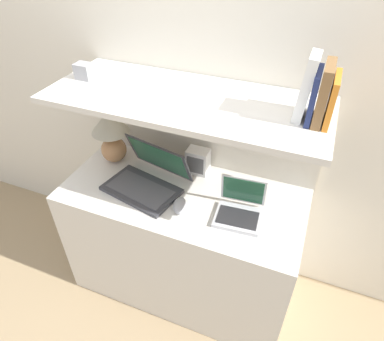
{
  "coord_description": "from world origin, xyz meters",
  "views": [
    {
      "loc": [
        0.54,
        -0.92,
        1.97
      ],
      "look_at": [
        0.06,
        0.29,
        0.94
      ],
      "focal_mm": 32.0,
      "sensor_mm": 36.0,
      "label": 1
    }
  ],
  "objects_px": {
    "laptop_large": "(147,179)",
    "computer_mouse": "(180,206)",
    "book_brown": "(324,94)",
    "book_orange": "(332,100)",
    "table_lamp": "(111,132)",
    "shelf_gadget": "(84,71)",
    "router_box": "(198,161)",
    "book_navy": "(314,96)",
    "book_white": "(306,87)",
    "laptop_small": "(240,209)"
  },
  "relations": [
    {
      "from": "laptop_large",
      "to": "computer_mouse",
      "type": "relative_size",
      "value": 3.34
    },
    {
      "from": "laptop_large",
      "to": "book_brown",
      "type": "relative_size",
      "value": 1.96
    },
    {
      "from": "computer_mouse",
      "to": "book_orange",
      "type": "bearing_deg",
      "value": 16.83
    },
    {
      "from": "table_lamp",
      "to": "shelf_gadget",
      "type": "relative_size",
      "value": 4.02
    },
    {
      "from": "laptop_large",
      "to": "router_box",
      "type": "height_order",
      "value": "laptop_large"
    },
    {
      "from": "book_navy",
      "to": "book_white",
      "type": "bearing_deg",
      "value": 180.0
    },
    {
      "from": "laptop_large",
      "to": "laptop_small",
      "type": "bearing_deg",
      "value": -3.03
    },
    {
      "from": "computer_mouse",
      "to": "router_box",
      "type": "distance_m",
      "value": 0.32
    },
    {
      "from": "computer_mouse",
      "to": "book_white",
      "type": "xyz_separation_m",
      "value": [
        0.46,
        0.17,
        0.63
      ]
    },
    {
      "from": "book_navy",
      "to": "laptop_small",
      "type": "bearing_deg",
      "value": -153.67
    },
    {
      "from": "table_lamp",
      "to": "laptop_large",
      "type": "distance_m",
      "value": 0.35
    },
    {
      "from": "table_lamp",
      "to": "book_white",
      "type": "relative_size",
      "value": 1.26
    },
    {
      "from": "laptop_small",
      "to": "router_box",
      "type": "bearing_deg",
      "value": 141.59
    },
    {
      "from": "table_lamp",
      "to": "book_navy",
      "type": "bearing_deg",
      "value": -3.52
    },
    {
      "from": "computer_mouse",
      "to": "book_brown",
      "type": "bearing_deg",
      "value": 17.87
    },
    {
      "from": "book_brown",
      "to": "book_navy",
      "type": "bearing_deg",
      "value": 180.0
    },
    {
      "from": "router_box",
      "to": "book_brown",
      "type": "distance_m",
      "value": 0.8
    },
    {
      "from": "book_brown",
      "to": "laptop_small",
      "type": "bearing_deg",
      "value": -156.75
    },
    {
      "from": "book_brown",
      "to": "book_white",
      "type": "height_order",
      "value": "book_white"
    },
    {
      "from": "laptop_large",
      "to": "book_brown",
      "type": "bearing_deg",
      "value": 5.83
    },
    {
      "from": "laptop_small",
      "to": "book_brown",
      "type": "distance_m",
      "value": 0.65
    },
    {
      "from": "table_lamp",
      "to": "shelf_gadget",
      "type": "distance_m",
      "value": 0.37
    },
    {
      "from": "table_lamp",
      "to": "book_brown",
      "type": "distance_m",
      "value": 1.13
    },
    {
      "from": "computer_mouse",
      "to": "book_navy",
      "type": "bearing_deg",
      "value": 18.95
    },
    {
      "from": "book_orange",
      "to": "book_navy",
      "type": "xyz_separation_m",
      "value": [
        -0.07,
        0.0,
        0.0
      ]
    },
    {
      "from": "router_box",
      "to": "shelf_gadget",
      "type": "xyz_separation_m",
      "value": [
        -0.54,
        -0.14,
        0.49
      ]
    },
    {
      "from": "shelf_gadget",
      "to": "computer_mouse",
      "type": "bearing_deg",
      "value": -16.79
    },
    {
      "from": "router_box",
      "to": "book_white",
      "type": "relative_size",
      "value": 0.56
    },
    {
      "from": "table_lamp",
      "to": "router_box",
      "type": "xyz_separation_m",
      "value": [
        0.49,
        0.08,
        -0.12
      ]
    },
    {
      "from": "laptop_small",
      "to": "router_box",
      "type": "xyz_separation_m",
      "value": [
        -0.31,
        0.25,
        0.03
      ]
    },
    {
      "from": "book_orange",
      "to": "shelf_gadget",
      "type": "distance_m",
      "value": 1.13
    },
    {
      "from": "book_navy",
      "to": "book_brown",
      "type": "bearing_deg",
      "value": 0.0
    },
    {
      "from": "book_brown",
      "to": "laptop_large",
      "type": "bearing_deg",
      "value": -174.17
    },
    {
      "from": "laptop_small",
      "to": "book_brown",
      "type": "height_order",
      "value": "book_brown"
    },
    {
      "from": "table_lamp",
      "to": "shelf_gadget",
      "type": "height_order",
      "value": "shelf_gadget"
    },
    {
      "from": "shelf_gadget",
      "to": "laptop_large",
      "type": "bearing_deg",
      "value": -13.01
    },
    {
      "from": "laptop_small",
      "to": "book_white",
      "type": "relative_size",
      "value": 0.91
    },
    {
      "from": "laptop_large",
      "to": "shelf_gadget",
      "type": "height_order",
      "value": "shelf_gadget"
    },
    {
      "from": "book_brown",
      "to": "book_navy",
      "type": "xyz_separation_m",
      "value": [
        -0.03,
        0.0,
        -0.01
      ]
    },
    {
      "from": "book_white",
      "to": "book_orange",
      "type": "bearing_deg",
      "value": 0.0
    },
    {
      "from": "laptop_large",
      "to": "book_orange",
      "type": "height_order",
      "value": "book_orange"
    },
    {
      "from": "book_orange",
      "to": "book_white",
      "type": "bearing_deg",
      "value": 180.0
    },
    {
      "from": "table_lamp",
      "to": "computer_mouse",
      "type": "bearing_deg",
      "value": -24.23
    },
    {
      "from": "laptop_small",
      "to": "book_brown",
      "type": "xyz_separation_m",
      "value": [
        0.24,
        0.1,
        0.59
      ]
    },
    {
      "from": "book_white",
      "to": "laptop_large",
      "type": "bearing_deg",
      "value": -173.62
    },
    {
      "from": "book_orange",
      "to": "book_navy",
      "type": "bearing_deg",
      "value": 180.0
    },
    {
      "from": "table_lamp",
      "to": "book_navy",
      "type": "xyz_separation_m",
      "value": [
        1.01,
        -0.06,
        0.43
      ]
    },
    {
      "from": "book_white",
      "to": "book_navy",
      "type": "bearing_deg",
      "value": 0.0
    },
    {
      "from": "table_lamp",
      "to": "laptop_large",
      "type": "relative_size",
      "value": 0.73
    },
    {
      "from": "laptop_large",
      "to": "laptop_small",
      "type": "relative_size",
      "value": 1.9
    }
  ]
}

